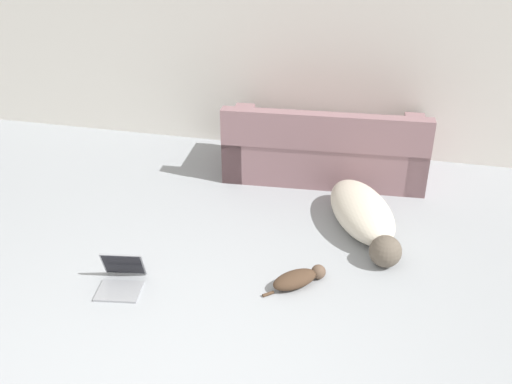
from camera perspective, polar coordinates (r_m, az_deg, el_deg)
name	(u,v)px	position (r m, az deg, el deg)	size (l,w,h in m)	color
wall_back	(285,33)	(6.23, 2.88, 15.60)	(7.97, 0.06, 2.57)	silver
couch	(325,151)	(5.87, 6.87, 4.14)	(2.04, 0.98, 0.78)	gray
dog	(363,214)	(5.00, 10.70, -2.20)	(0.84, 1.44, 0.31)	beige
cat	(298,278)	(4.32, 4.27, -8.61)	(0.45, 0.41, 0.12)	#473323
laptop_open	(122,275)	(4.42, -13.29, -8.10)	(0.37, 0.40, 0.25)	gray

